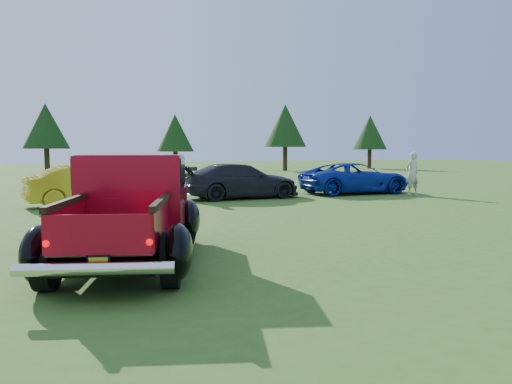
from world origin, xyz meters
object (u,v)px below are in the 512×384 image
spectator (412,174)px  tree_mid_left (46,126)px  tree_far_east (370,133)px  show_car_blue (355,178)px  show_car_yellow (89,185)px  tree_east (285,126)px  show_car_grey (241,181)px  pickup_truck (132,210)px  tree_mid_right (175,133)px

spectator → tree_mid_left: bearing=-63.7°
tree_far_east → show_car_blue: bearing=-126.8°
tree_mid_left → tree_far_east: bearing=-1.1°
show_car_yellow → spectator: (11.84, -1.33, 0.20)m
tree_east → show_car_grey: bearing=-120.1°
tree_mid_left → pickup_truck: tree_mid_left is taller
pickup_truck → show_car_yellow: pickup_truck is taller
show_car_grey → tree_far_east: bearing=-46.1°
tree_far_east → spectator: tree_far_east is taller
tree_mid_right → tree_east: size_ratio=0.81×
tree_far_east → show_car_grey: size_ratio=1.10×
show_car_grey → spectator: (6.55, -1.50, 0.21)m
tree_mid_right → show_car_blue: tree_mid_right is taller
pickup_truck → tree_mid_right: bearing=93.2°
spectator → tree_far_east: bearing=-125.5°
show_car_blue → spectator: (1.55, -1.57, 0.22)m
show_car_yellow → show_car_blue: bearing=-97.9°
tree_east → tree_far_east: tree_east is taller
tree_mid_right → show_car_yellow: bearing=-110.8°
tree_mid_right → tree_east: (9.00, -0.50, 0.68)m
tree_east → spectator: bearing=-103.1°
tree_east → spectator: (-4.95, -21.32, -2.81)m
tree_mid_right → tree_far_east: tree_far_east is taller
show_car_grey → tree_mid_left: bearing=15.4°
tree_mid_left → pickup_truck: 30.10m
tree_mid_left → tree_far_east: (27.00, -0.50, -0.14)m
tree_mid_left → tree_mid_right: size_ratio=1.14×
tree_mid_left → show_car_yellow: bearing=-86.8°
show_car_grey → spectator: bearing=-104.5°
tree_mid_left → show_car_grey: bearing=-73.0°
show_car_grey → pickup_truck: bearing=147.2°
show_car_yellow → tree_east: bearing=-49.2°
show_car_blue → tree_mid_left: bearing=30.5°
tree_mid_right → spectator: 22.29m
show_car_grey → spectator: spectator is taller
tree_mid_left → pickup_truck: bearing=-87.6°
tree_east → show_car_blue: (-6.50, -19.75, -3.03)m
tree_mid_right → show_car_yellow: 22.04m
tree_mid_left → show_car_blue: bearing=-61.6°
show_car_grey → show_car_yellow: bearing=90.2°
tree_far_east → show_car_yellow: (-25.79, -20.98, -2.60)m
tree_mid_right → spectator: tree_mid_right is taller
pickup_truck → show_car_blue: 13.45m
tree_far_east → show_car_blue: tree_far_east is taller
tree_mid_left → show_car_grey: (6.50, -21.32, -2.75)m
tree_mid_right → show_car_grey: tree_mid_right is taller
show_car_blue → show_car_grey: bearing=92.9°
tree_far_east → tree_mid_right: bearing=-178.4°
tree_east → pickup_truck: (-16.74, -28.47, -2.84)m
tree_mid_right → show_car_grey: 20.60m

